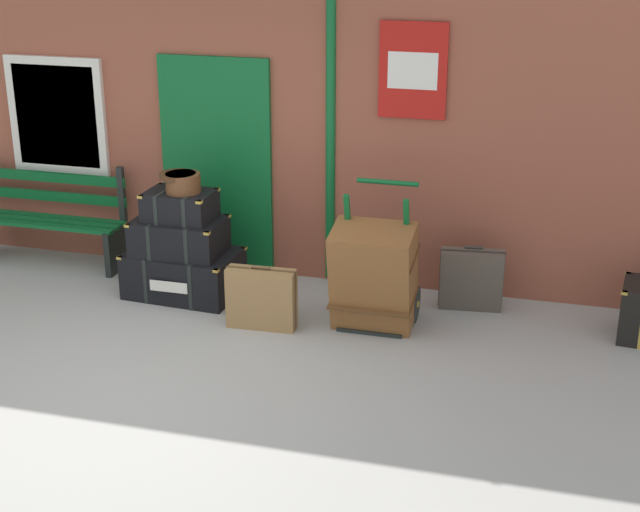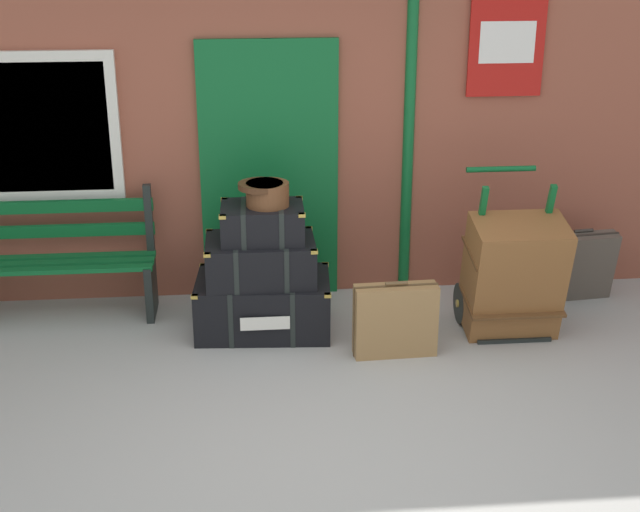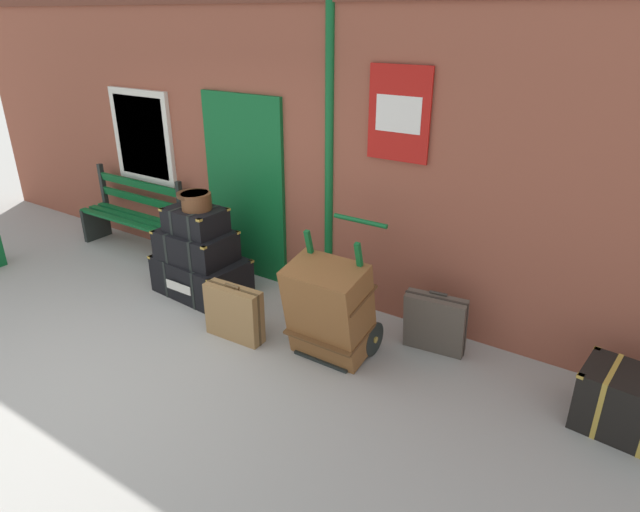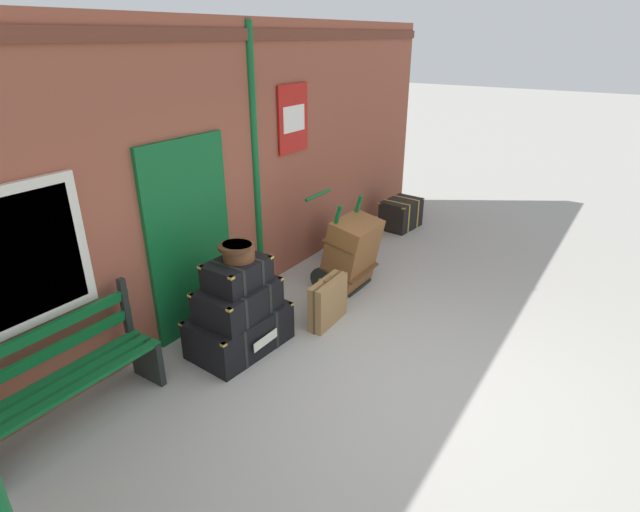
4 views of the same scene
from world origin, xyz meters
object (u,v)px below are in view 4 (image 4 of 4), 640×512
Objects in this scene: suitcase_charcoal at (328,302)px; corner_trunk at (401,214)px; large_brown_trunk at (351,253)px; suitcase_tan at (342,238)px; steamer_trunk_top at (237,273)px; platform_bench at (63,380)px; porters_trolley at (339,264)px; steamer_trunk_middle at (238,300)px; steamer_trunk_base at (240,330)px; round_hatbox at (238,250)px.

corner_trunk is at bearing 10.95° from suitcase_charcoal.
large_brown_trunk is 0.98m from suitcase_tan.
suitcase_tan is at bearing 7.92° from steamer_trunk_top.
steamer_trunk_top is 4.26m from corner_trunk.
porters_trolley is (3.48, -0.51, -0.18)m from platform_bench.
steamer_trunk_middle is 1.34× the size of suitcase_tan.
steamer_trunk_top is 1.02× the size of suitcase_charcoal.
steamer_trunk_base is 1.74× the size of suitcase_charcoal.
suitcase_charcoal is (2.56, -0.92, -0.18)m from platform_bench.
steamer_trunk_middle is 1.89m from porters_trolley.
corner_trunk is (4.21, 0.16, -0.63)m from steamer_trunk_top.
steamer_trunk_middle is 0.69× the size of porters_trolley.
steamer_trunk_base is at bearing 111.70° from steamer_trunk_top.
round_hatbox is at bearing 172.60° from large_brown_trunk.
platform_bench is at bearing 164.96° from round_hatbox.
platform_bench is 1.69× the size of large_brown_trunk.
platform_bench is 4.25m from suitcase_tan.
steamer_trunk_middle is at bearing -161.79° from steamer_trunk_top.
steamer_trunk_base is 1.88m from large_brown_trunk.
steamer_trunk_middle reaches higher than steamer_trunk_base.
platform_bench is 5.86m from corner_trunk.
steamer_trunk_top is 0.23m from round_hatbox.
steamer_trunk_middle is at bearing -15.70° from platform_bench.
suitcase_charcoal is (-0.92, -0.42, -0.00)m from porters_trolley.
round_hatbox is at bearing 151.89° from suitcase_charcoal.
corner_trunk is (4.23, 0.17, -0.34)m from steamer_trunk_middle.
corner_trunk is (2.37, 0.22, -0.03)m from porters_trolley.
steamer_trunk_top is at bearing 178.23° from porters_trolley.
steamer_trunk_top is at bearing 178.15° from round_hatbox.
round_hatbox reaches higher than large_brown_trunk.
round_hatbox is (0.04, -0.02, 0.89)m from steamer_trunk_base.
porters_trolley is (1.84, -0.06, -0.60)m from steamer_trunk_top.
porters_trolley is (1.86, -0.05, -0.31)m from steamer_trunk_middle.
round_hatbox is (0.03, -0.00, 0.23)m from steamer_trunk_top.
large_brown_trunk is (1.86, -0.23, -0.11)m from steamer_trunk_middle.
platform_bench is 2.58× the size of steamer_trunk_top.
steamer_trunk_middle is 1.34× the size of suitcase_charcoal.
steamer_trunk_top is at bearing -15.29° from platform_bench.
corner_trunk is at bearing 2.22° from round_hatbox.
platform_bench is 3.53m from porters_trolley.
suitcase_tan is at bearing 28.94° from porters_trolley.
large_brown_trunk is at bearing -170.49° from corner_trunk.
steamer_trunk_base is (1.64, -0.43, -0.23)m from platform_bench.
steamer_trunk_base is at bearing -172.50° from suitcase_tan.
porters_trolley reaches higher than round_hatbox.
suitcase_charcoal is (-0.92, -0.24, -0.21)m from large_brown_trunk.
corner_trunk is (4.18, 0.16, -0.86)m from round_hatbox.
steamer_trunk_middle is at bearing -117.69° from steamer_trunk_base.
steamer_trunk_middle is at bearing -171.99° from suitcase_tan.
round_hatbox is 0.31× the size of porters_trolley.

